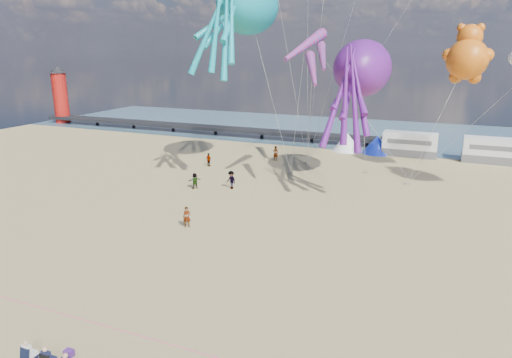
% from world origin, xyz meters
% --- Properties ---
extents(ground, '(120.00, 120.00, 0.00)m').
position_xyz_m(ground, '(0.00, 0.00, 0.00)').
color(ground, tan).
rests_on(ground, ground).
extents(water, '(120.00, 120.00, 0.00)m').
position_xyz_m(water, '(0.00, 55.00, 0.02)').
color(water, '#3C5E73').
rests_on(water, ground).
extents(pier, '(60.00, 3.00, 0.50)m').
position_xyz_m(pier, '(-28.00, 44.00, 1.00)').
color(pier, black).
rests_on(pier, ground).
extents(lighthouse, '(2.60, 2.60, 9.00)m').
position_xyz_m(lighthouse, '(-56.00, 44.00, 4.50)').
color(lighthouse, '#A5140F').
rests_on(lighthouse, ground).
extents(motorhome_0, '(6.60, 2.50, 3.00)m').
position_xyz_m(motorhome_0, '(6.00, 40.00, 1.50)').
color(motorhome_0, silver).
rests_on(motorhome_0, ground).
extents(motorhome_1, '(6.60, 2.50, 3.00)m').
position_xyz_m(motorhome_1, '(15.50, 40.00, 1.50)').
color(motorhome_1, silver).
rests_on(motorhome_1, ground).
extents(tent_white, '(4.00, 4.00, 2.40)m').
position_xyz_m(tent_white, '(-2.00, 40.00, 1.20)').
color(tent_white, white).
rests_on(tent_white, ground).
extents(tent_blue, '(4.00, 4.00, 2.40)m').
position_xyz_m(tent_blue, '(2.00, 40.00, 1.20)').
color(tent_blue, '#1933CC').
rests_on(tent_blue, ground).
extents(cooler_purple, '(0.40, 0.30, 0.32)m').
position_xyz_m(cooler_purple, '(-4.47, -7.44, 0.16)').
color(cooler_purple, '#4F2280').
rests_on(cooler_purple, ground).
extents(rope_line, '(34.00, 0.03, 0.03)m').
position_xyz_m(rope_line, '(0.00, -5.00, 0.02)').
color(rope_line, '#F2338C').
rests_on(rope_line, ground).
extents(standing_person, '(0.71, 0.62, 1.64)m').
position_xyz_m(standing_person, '(-7.58, 7.90, 0.82)').
color(standing_person, tan).
rests_on(standing_person, ground).
extents(beachgoer_2, '(1.09, 1.00, 1.80)m').
position_xyz_m(beachgoer_2, '(-8.81, 18.25, 0.90)').
color(beachgoer_2, '#7F6659').
rests_on(beachgoer_2, ground).
extents(beachgoer_3, '(1.17, 0.95, 1.58)m').
position_xyz_m(beachgoer_3, '(-15.09, 25.28, 0.79)').
color(beachgoer_3, '#7F6659').
rests_on(beachgoer_3, ground).
extents(beachgoer_4, '(0.84, 0.98, 1.58)m').
position_xyz_m(beachgoer_4, '(-12.12, 16.94, 0.79)').
color(beachgoer_4, '#7F6659').
rests_on(beachgoer_4, ground).
extents(beachgoer_5, '(1.71, 0.55, 1.84)m').
position_xyz_m(beachgoer_5, '(-8.87, 30.93, 0.92)').
color(beachgoer_5, '#7F6659').
rests_on(beachgoer_5, ground).
extents(sandbag_a, '(0.50, 0.35, 0.22)m').
position_xyz_m(sandbag_a, '(-5.24, 25.91, 0.11)').
color(sandbag_a, gray).
rests_on(sandbag_a, ground).
extents(sandbag_b, '(0.50, 0.35, 0.22)m').
position_xyz_m(sandbag_b, '(2.37, 29.02, 0.11)').
color(sandbag_b, gray).
rests_on(sandbag_b, ground).
extents(sandbag_c, '(0.50, 0.35, 0.22)m').
position_xyz_m(sandbag_c, '(7.04, 26.35, 0.11)').
color(sandbag_c, gray).
rests_on(sandbag_c, ground).
extents(sandbag_d, '(0.50, 0.35, 0.22)m').
position_xyz_m(sandbag_d, '(6.70, 29.29, 0.11)').
color(sandbag_d, gray).
rests_on(sandbag_d, ground).
extents(sandbag_e, '(0.50, 0.35, 0.22)m').
position_xyz_m(sandbag_e, '(-4.81, 30.79, 0.11)').
color(sandbag_e, gray).
rests_on(sandbag_e, ground).
extents(kite_octopus_teal, '(7.01, 11.67, 12.45)m').
position_xyz_m(kite_octopus_teal, '(-9.86, 24.95, 17.49)').
color(kite_octopus_teal, '#1195A4').
extents(kite_octopus_purple, '(7.12, 11.36, 12.05)m').
position_xyz_m(kite_octopus_purple, '(2.00, 25.32, 11.42)').
color(kite_octopus_purple, '#5C177C').
extents(kite_teddy_orange, '(5.21, 4.94, 6.87)m').
position_xyz_m(kite_teddy_orange, '(11.25, 30.81, 12.22)').
color(kite_teddy_orange, orange).
extents(windsock_left, '(2.76, 6.80, 6.74)m').
position_xyz_m(windsock_left, '(-2.81, 21.89, 13.50)').
color(windsock_left, red).
extents(windsock_mid, '(2.76, 5.54, 5.52)m').
position_xyz_m(windsock_mid, '(-2.78, 28.26, 12.42)').
color(windsock_mid, red).
extents(windsock_right, '(2.77, 4.96, 5.00)m').
position_xyz_m(windsock_right, '(-1.34, 19.54, 11.51)').
color(windsock_right, red).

